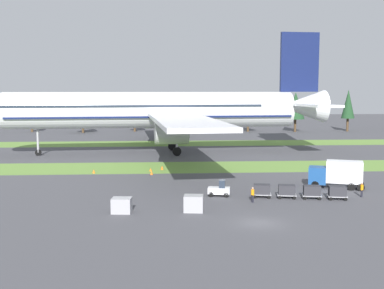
{
  "coord_description": "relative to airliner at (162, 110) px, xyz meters",
  "views": [
    {
      "loc": [
        -9.33,
        -45.15,
        12.77
      ],
      "look_at": [
        -4.46,
        31.9,
        4.0
      ],
      "focal_mm": 45.71,
      "sensor_mm": 36.0,
      "label": 1
    }
  ],
  "objects": [
    {
      "name": "cargo_dolly_third",
      "position": [
        17.34,
        -41.99,
        -7.78
      ],
      "size": [
        2.44,
        1.88,
        1.55
      ],
      "rotation": [
        0.0,
        0.0,
        1.38
      ],
      "color": "#A3A3A8",
      "rests_on": "ground"
    },
    {
      "name": "taxiway_marker_3",
      "position": [
        -0.13,
        -20.09,
        -8.38
      ],
      "size": [
        0.44,
        0.44,
        0.65
      ],
      "primitive_type": "cone",
      "color": "orange",
      "rests_on": "ground"
    },
    {
      "name": "cargo_dolly_second",
      "position": [
        14.49,
        -41.46,
        -7.78
      ],
      "size": [
        2.44,
        1.88,
        1.55
      ],
      "rotation": [
        0.0,
        0.0,
        1.38
      ],
      "color": "#A3A3A8",
      "rests_on": "ground"
    },
    {
      "name": "ground_crew_marshaller",
      "position": [
        23.56,
        -41.44,
        -7.76
      ],
      "size": [
        0.37,
        0.47,
        1.74
      ],
      "rotation": [
        0.0,
        0.0,
        0.95
      ],
      "color": "black",
      "rests_on": "ground"
    },
    {
      "name": "uld_container_1",
      "position": [
        3.11,
        -47.14,
        -7.84
      ],
      "size": [
        2.19,
        1.84,
        1.72
      ],
      "primitive_type": "cube",
      "rotation": [
        0.0,
        0.0,
        -0.13
      ],
      "color": "#A3A3A8",
      "rests_on": "ground"
    },
    {
      "name": "catering_truck",
      "position": [
        22.45,
        -36.13,
        -6.75
      ],
      "size": [
        7.32,
        4.62,
        3.58
      ],
      "rotation": [
        0.0,
        0.0,
        1.21
      ],
      "color": "#1E4C8E",
      "rests_on": "ground"
    },
    {
      "name": "taxiway_marker_1",
      "position": [
        -10.55,
        -22.77,
        -8.42
      ],
      "size": [
        0.44,
        0.44,
        0.58
      ],
      "primitive_type": "cone",
      "color": "orange",
      "rests_on": "ground"
    },
    {
      "name": "cargo_dolly_lead",
      "position": [
        11.64,
        -40.92,
        -7.78
      ],
      "size": [
        2.44,
        1.88,
        1.55
      ],
      "rotation": [
        0.0,
        0.0,
        1.38
      ],
      "color": "#A3A3A8",
      "rests_on": "ground"
    },
    {
      "name": "ground_plane",
      "position": [
        9.11,
        -51.97,
        -8.7
      ],
      "size": [
        400.0,
        400.0,
        0.0
      ],
      "primitive_type": "plane",
      "color": "#47474C"
    },
    {
      "name": "taxiway_marker_2",
      "position": [
        -1.93,
        -21.39,
        -8.46
      ],
      "size": [
        0.44,
        0.44,
        0.49
      ],
      "primitive_type": "cone",
      "color": "orange",
      "rests_on": "ground"
    },
    {
      "name": "cargo_dolly_fourth",
      "position": [
        20.19,
        -42.53,
        -7.78
      ],
      "size": [
        2.44,
        1.88,
        1.55
      ],
      "rotation": [
        0.0,
        0.0,
        1.38
      ],
      "color": "#A3A3A8",
      "rests_on": "ground"
    },
    {
      "name": "uld_container_0",
      "position": [
        -4.37,
        -47.18,
        -7.92
      ],
      "size": [
        2.15,
        1.79,
        1.57
      ],
      "primitive_type": "cube",
      "rotation": [
        0.0,
        0.0,
        -0.1
      ],
      "color": "#A3A3A8",
      "rests_on": "ground"
    },
    {
      "name": "ground_crew_loader",
      "position": [
        10.06,
        -43.38,
        -7.76
      ],
      "size": [
        0.36,
        0.54,
        1.74
      ],
      "rotation": [
        0.0,
        0.0,
        1.9
      ],
      "color": "black",
      "rests_on": "ground"
    },
    {
      "name": "grass_strip_far",
      "position": [
        9.11,
        17.57,
        -8.7
      ],
      "size": [
        320.0,
        11.74,
        0.01
      ],
      "primitive_type": "cube",
      "color": "olive",
      "rests_on": "ground"
    },
    {
      "name": "taxiway_marker_0",
      "position": [
        -1.72,
        -24.67,
        -8.38
      ],
      "size": [
        0.44,
        0.44,
        0.65
      ],
      "primitive_type": "cone",
      "color": "orange",
      "rests_on": "ground"
    },
    {
      "name": "grass_strip_near",
      "position": [
        9.11,
        -17.92,
        -8.7
      ],
      "size": [
        320.0,
        11.74,
        0.01
      ],
      "primitive_type": "cube",
      "color": "olive",
      "rests_on": "ground"
    },
    {
      "name": "airliner",
      "position": [
        0.0,
        0.0,
        0.0
      ],
      "size": [
        67.5,
        83.21,
        24.27
      ],
      "rotation": [
        0.0,
        0.0,
        1.65
      ],
      "color": "white",
      "rests_on": "ground"
    },
    {
      "name": "distant_tree_line",
      "position": [
        11.71,
        48.94,
        -1.94
      ],
      "size": [
        199.61,
        10.25,
        12.61
      ],
      "color": "#4C3823",
      "rests_on": "ground"
    },
    {
      "name": "baggage_tug",
      "position": [
        6.7,
        -39.98,
        -7.89
      ],
      "size": [
        2.8,
        1.76,
        1.97
      ],
      "rotation": [
        0.0,
        0.0,
        1.38
      ],
      "color": "silver",
      "rests_on": "ground"
    }
  ]
}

